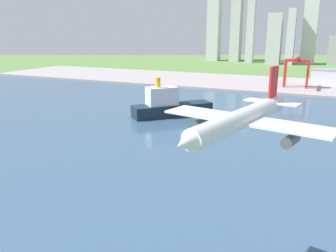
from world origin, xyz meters
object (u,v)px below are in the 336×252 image
cargo_ship (169,105)px  port_crane_red (297,65)px  warehouse_main (336,76)px  airplane_landing (240,120)px

cargo_ship → port_crane_red: (79.94, 180.01, 19.68)m
cargo_ship → port_crane_red: port_crane_red is taller
cargo_ship → warehouse_main: 273.01m
airplane_landing → cargo_ship: 203.40m
airplane_landing → port_crane_red: airplane_landing is taller
port_crane_red → warehouse_main: port_crane_red is taller
warehouse_main → port_crane_red: bearing=-123.8°
cargo_ship → warehouse_main: cargo_ship is taller
cargo_ship → warehouse_main: bearing=63.3°
port_crane_red → cargo_ship: bearing=-113.9°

